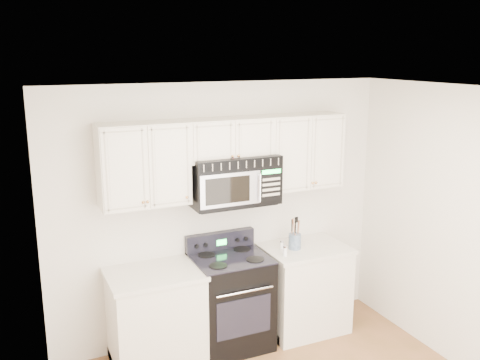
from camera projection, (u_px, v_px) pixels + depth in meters
room at (314, 277)px, 3.83m from camera, size 3.51×3.51×2.61m
base_cabinet_left at (156, 321)px, 4.98m from camera, size 0.86×0.65×0.92m
base_cabinet_right at (304, 291)px, 5.62m from camera, size 0.86×0.65×0.92m
range at (231, 300)px, 5.28m from camera, size 0.72×0.66×1.11m
upper_cabinets at (228, 153)px, 5.08m from camera, size 2.44×0.37×0.75m
microwave at (233, 180)px, 5.11m from camera, size 0.85×0.48×0.47m
utensil_crock at (295, 240)px, 5.43m from camera, size 0.13×0.13×0.34m
shaker_salt at (285, 251)px, 5.25m from camera, size 0.04×0.04×0.10m
shaker_pepper at (282, 245)px, 5.43m from camera, size 0.04×0.04×0.09m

